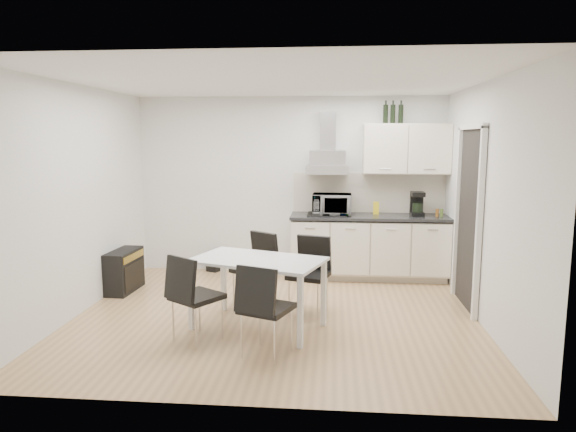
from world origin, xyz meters
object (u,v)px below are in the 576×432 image
(kitchenette, at_px, (372,221))
(chair_far_right, at_px, (308,276))
(floor_speaker, at_px, (214,262))
(chair_near_right, at_px, (267,309))
(dining_table, at_px, (258,267))
(chair_far_left, at_px, (254,271))
(chair_near_left, at_px, (197,298))
(guitar_amp, at_px, (124,271))

(kitchenette, xyz_separation_m, chair_far_right, (-0.82, -1.62, -0.39))
(kitchenette, relative_size, floor_speaker, 8.51)
(chair_far_right, xyz_separation_m, chair_near_right, (-0.33, -1.18, 0.00))
(dining_table, distance_m, chair_far_left, 0.74)
(kitchenette, height_order, chair_near_right, kitchenette)
(kitchenette, relative_size, dining_table, 1.67)
(floor_speaker, bearing_deg, dining_table, -41.28)
(dining_table, distance_m, chair_near_left, 0.72)
(chair_near_left, bearing_deg, chair_far_left, 104.39)
(chair_far_right, bearing_deg, kitchenette, -100.32)
(chair_far_right, bearing_deg, chair_near_left, 56.81)
(chair_far_left, relative_size, chair_near_right, 1.00)
(dining_table, bearing_deg, chair_near_left, -125.01)
(chair_near_right, relative_size, guitar_amp, 1.31)
(floor_speaker, bearing_deg, chair_near_left, -55.46)
(chair_far_right, height_order, floor_speaker, chair_far_right)
(chair_far_right, distance_m, floor_speaker, 2.36)
(chair_far_right, relative_size, guitar_amp, 1.31)
(dining_table, relative_size, chair_near_right, 1.71)
(kitchenette, bearing_deg, floor_speaker, 175.97)
(chair_near_left, bearing_deg, chair_near_right, 13.05)
(kitchenette, height_order, floor_speaker, kitchenette)
(kitchenette, distance_m, dining_table, 2.50)
(chair_far_left, distance_m, floor_speaker, 1.83)
(chair_far_left, xyz_separation_m, chair_near_left, (-0.40, -1.09, 0.00))
(chair_near_left, xyz_separation_m, guitar_amp, (-1.40, 1.56, -0.17))
(chair_near_left, bearing_deg, chair_far_right, 74.50)
(chair_far_left, relative_size, guitar_amp, 1.31)
(kitchenette, distance_m, chair_far_right, 1.85)
(chair_near_left, distance_m, floor_speaker, 2.73)
(chair_far_left, height_order, chair_near_right, same)
(dining_table, bearing_deg, floor_speaker, 132.61)
(dining_table, height_order, chair_near_left, chair_near_left)
(chair_far_left, relative_size, floor_speaker, 2.97)
(kitchenette, bearing_deg, chair_near_right, -112.39)
(chair_far_left, height_order, guitar_amp, chair_far_left)
(dining_table, relative_size, floor_speaker, 5.09)
(chair_far_right, xyz_separation_m, chair_near_left, (-1.06, -0.89, 0.00))
(chair_far_right, height_order, chair_near_left, same)
(dining_table, xyz_separation_m, guitar_amp, (-1.95, 1.16, -0.39))
(chair_far_right, bearing_deg, chair_far_left, 0.04)
(chair_far_left, xyz_separation_m, floor_speaker, (-0.86, 1.58, -0.29))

